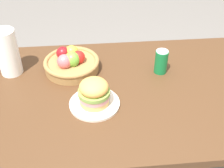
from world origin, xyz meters
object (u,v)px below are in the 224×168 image
at_px(soda_can, 161,62).
at_px(paper_towel_roll, 8,52).
at_px(sandwich, 94,92).
at_px(plate, 95,104).
at_px(fruit_basket, 71,62).

distance_m(soda_can, paper_towel_roll, 0.77).
height_order(sandwich, paper_towel_roll, paper_towel_roll).
relative_size(plate, soda_can, 1.82).
distance_m(fruit_basket, paper_towel_roll, 0.32).
height_order(plate, fruit_basket, fruit_basket).
bearing_deg(fruit_basket, sandwich, -69.79).
xyz_separation_m(sandwich, soda_can, (0.35, 0.23, -0.01)).
bearing_deg(sandwich, soda_can, 32.64).
relative_size(fruit_basket, paper_towel_roll, 1.21).
distance_m(sandwich, fruit_basket, 0.31).
xyz_separation_m(plate, soda_can, (0.35, 0.23, 0.06)).
relative_size(plate, sandwich, 1.61).
height_order(plate, sandwich, sandwich).
distance_m(sandwich, paper_towel_roll, 0.51).
bearing_deg(sandwich, plate, 0.00).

